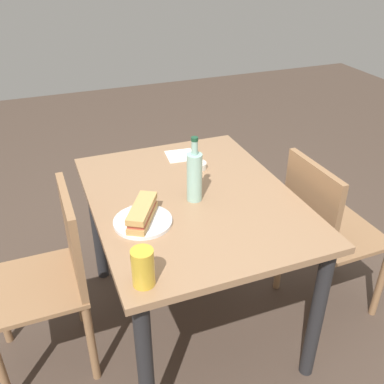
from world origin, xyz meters
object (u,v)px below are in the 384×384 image
object	(u,v)px
water_bottle	(195,176)
chair_near	(323,230)
olive_bowl	(198,165)
baguette_sandwich_near	(142,213)
beer_glass	(143,268)
chair_far	(53,273)
plate_near	(143,222)
dining_table	(192,217)
knife_near	(130,220)

from	to	relation	value
water_bottle	chair_near	bearing A→B (deg)	-100.26
water_bottle	olive_bowl	bearing A→B (deg)	-24.01
baguette_sandwich_near	beer_glass	distance (m)	0.34
chair_far	chair_near	bearing A→B (deg)	-96.46
plate_near	water_bottle	xyz separation A→B (m)	(0.09, -0.26, 0.11)
plate_near	olive_bowl	world-z (taller)	olive_bowl
chair_near	beer_glass	xyz separation A→B (m)	(-0.32, 0.96, 0.31)
dining_table	baguette_sandwich_near	bearing A→B (deg)	115.90
chair_near	plate_near	xyz separation A→B (m)	(0.02, 0.88, 0.25)
dining_table	knife_near	bearing A→B (deg)	109.64
baguette_sandwich_near	plate_near	bearing A→B (deg)	0.00
plate_near	knife_near	world-z (taller)	knife_near
beer_glass	olive_bowl	world-z (taller)	beer_glass
baguette_sandwich_near	olive_bowl	xyz separation A→B (m)	(0.36, -0.37, -0.03)
chair_far	knife_near	xyz separation A→B (m)	(-0.11, -0.32, 0.26)
dining_table	chair_near	xyz separation A→B (m)	(-0.14, -0.62, -0.13)
plate_near	chair_near	bearing A→B (deg)	-91.13
plate_near	baguette_sandwich_near	size ratio (longest dim) A/B	1.04
chair_near	water_bottle	world-z (taller)	water_bottle
water_bottle	beer_glass	size ratio (longest dim) A/B	2.14
dining_table	baguette_sandwich_near	xyz separation A→B (m)	(-0.12, 0.25, 0.16)
chair_near	beer_glass	distance (m)	1.06
plate_near	water_bottle	world-z (taller)	water_bottle
baguette_sandwich_near	knife_near	bearing A→B (deg)	72.36
chair_near	baguette_sandwich_near	xyz separation A→B (m)	(0.02, 0.88, 0.29)
chair_far	beer_glass	xyz separation A→B (m)	(-0.46, -0.28, 0.31)
knife_near	chair_far	bearing A→B (deg)	71.32
plate_near	olive_bowl	size ratio (longest dim) A/B	2.82
knife_near	water_bottle	distance (m)	0.33
chair_far	olive_bowl	xyz separation A→B (m)	(0.23, -0.74, 0.26)
dining_table	baguette_sandwich_near	size ratio (longest dim) A/B	4.90
plate_near	knife_near	distance (m)	0.05
chair_far	water_bottle	world-z (taller)	water_bottle
chair_far	chair_near	size ratio (longest dim) A/B	1.00
dining_table	olive_bowl	world-z (taller)	olive_bowl
dining_table	water_bottle	distance (m)	0.23
chair_near	water_bottle	size ratio (longest dim) A/B	2.98
chair_near	baguette_sandwich_near	world-z (taller)	chair_near
plate_near	knife_near	bearing A→B (deg)	72.36
olive_bowl	plate_near	bearing A→B (deg)	133.53
olive_bowl	chair_far	bearing A→B (deg)	107.29
water_bottle	dining_table	bearing A→B (deg)	8.74
dining_table	chair_near	size ratio (longest dim) A/B	1.28
chair_far	olive_bowl	bearing A→B (deg)	-72.71
chair_far	dining_table	bearing A→B (deg)	-90.07
plate_near	beer_glass	size ratio (longest dim) A/B	1.72
baguette_sandwich_near	knife_near	world-z (taller)	baguette_sandwich_near
dining_table	chair_far	size ratio (longest dim) A/B	1.28
dining_table	water_bottle	xyz separation A→B (m)	(-0.03, -0.00, 0.23)
chair_far	plate_near	size ratio (longest dim) A/B	3.70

